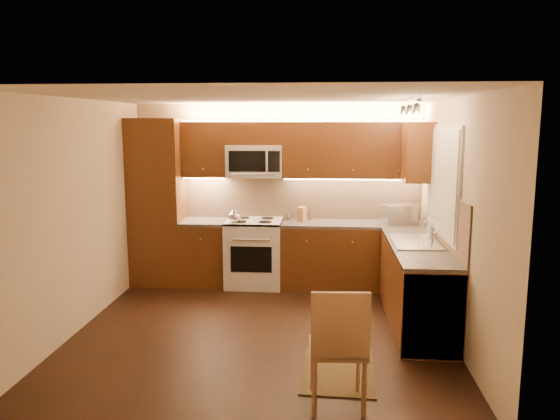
# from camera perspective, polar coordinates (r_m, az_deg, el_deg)

# --- Properties ---
(floor) EXTENTS (4.00, 4.00, 0.01)m
(floor) POSITION_cam_1_polar(r_m,az_deg,el_deg) (6.02, -1.90, -12.66)
(floor) COLOR black
(floor) RESTS_ON ground
(ceiling) EXTENTS (4.00, 4.00, 0.01)m
(ceiling) POSITION_cam_1_polar(r_m,az_deg,el_deg) (5.59, -2.04, 11.84)
(ceiling) COLOR beige
(ceiling) RESTS_ON ground
(wall_back) EXTENTS (4.00, 0.01, 2.50)m
(wall_back) POSITION_cam_1_polar(r_m,az_deg,el_deg) (7.64, -0.22, 1.76)
(wall_back) COLOR tan
(wall_back) RESTS_ON ground
(wall_front) EXTENTS (4.00, 0.01, 2.50)m
(wall_front) POSITION_cam_1_polar(r_m,az_deg,el_deg) (3.75, -5.56, -6.26)
(wall_front) COLOR tan
(wall_front) RESTS_ON ground
(wall_left) EXTENTS (0.01, 4.00, 2.50)m
(wall_left) POSITION_cam_1_polar(r_m,az_deg,el_deg) (6.23, -20.55, -0.55)
(wall_left) COLOR tan
(wall_left) RESTS_ON ground
(wall_right) EXTENTS (0.01, 4.00, 2.50)m
(wall_right) POSITION_cam_1_polar(r_m,az_deg,el_deg) (5.80, 18.08, -1.12)
(wall_right) COLOR tan
(wall_right) RESTS_ON ground
(pantry) EXTENTS (0.70, 0.60, 2.30)m
(pantry) POSITION_cam_1_polar(r_m,az_deg,el_deg) (7.69, -12.77, 0.82)
(pantry) COLOR #41210D
(pantry) RESTS_ON floor
(base_cab_back_left) EXTENTS (0.62, 0.60, 0.86)m
(base_cab_back_left) POSITION_cam_1_polar(r_m,az_deg,el_deg) (7.65, -7.84, -4.56)
(base_cab_back_left) COLOR #41210D
(base_cab_back_left) RESTS_ON floor
(counter_back_left) EXTENTS (0.62, 0.60, 0.04)m
(counter_back_left) POSITION_cam_1_polar(r_m,az_deg,el_deg) (7.56, -7.92, -1.25)
(counter_back_left) COLOR #312F2D
(counter_back_left) RESTS_ON base_cab_back_left
(base_cab_back_right) EXTENTS (1.92, 0.60, 0.86)m
(base_cab_back_right) POSITION_cam_1_polar(r_m,az_deg,el_deg) (7.48, 7.57, -4.88)
(base_cab_back_right) COLOR #41210D
(base_cab_back_right) RESTS_ON floor
(counter_back_right) EXTENTS (1.92, 0.60, 0.04)m
(counter_back_right) POSITION_cam_1_polar(r_m,az_deg,el_deg) (7.39, 7.64, -1.49)
(counter_back_right) COLOR #312F2D
(counter_back_right) RESTS_ON base_cab_back_right
(base_cab_right) EXTENTS (0.60, 2.00, 0.86)m
(base_cab_right) POSITION_cam_1_polar(r_m,az_deg,el_deg) (6.31, 14.19, -7.78)
(base_cab_right) COLOR #41210D
(base_cab_right) RESTS_ON floor
(counter_right) EXTENTS (0.60, 2.00, 0.04)m
(counter_right) POSITION_cam_1_polar(r_m,az_deg,el_deg) (6.19, 14.36, -3.80)
(counter_right) COLOR #312F2D
(counter_right) RESTS_ON base_cab_right
(dishwasher) EXTENTS (0.58, 0.60, 0.84)m
(dishwasher) POSITION_cam_1_polar(r_m,az_deg,el_deg) (5.65, 15.35, -9.85)
(dishwasher) COLOR silver
(dishwasher) RESTS_ON floor
(backsplash_back) EXTENTS (3.30, 0.02, 0.60)m
(backsplash_back) POSITION_cam_1_polar(r_m,az_deg,el_deg) (7.62, 2.40, 1.35)
(backsplash_back) COLOR tan
(backsplash_back) RESTS_ON wall_back
(backsplash_right) EXTENTS (0.02, 2.00, 0.60)m
(backsplash_right) POSITION_cam_1_polar(r_m,az_deg,el_deg) (6.19, 17.12, -0.91)
(backsplash_right) COLOR tan
(backsplash_right) RESTS_ON wall_right
(upper_cab_back_left) EXTENTS (0.62, 0.35, 0.75)m
(upper_cab_back_left) POSITION_cam_1_polar(r_m,az_deg,el_deg) (7.56, -7.88, 6.35)
(upper_cab_back_left) COLOR #41210D
(upper_cab_back_left) RESTS_ON wall_back
(upper_cab_back_right) EXTENTS (1.92, 0.35, 0.75)m
(upper_cab_back_right) POSITION_cam_1_polar(r_m,az_deg,el_deg) (7.39, 7.76, 6.29)
(upper_cab_back_right) COLOR #41210D
(upper_cab_back_right) RESTS_ON wall_back
(upper_cab_bridge) EXTENTS (0.76, 0.35, 0.31)m
(upper_cab_bridge) POSITION_cam_1_polar(r_m,az_deg,el_deg) (7.44, -2.67, 8.08)
(upper_cab_bridge) COLOR #41210D
(upper_cab_bridge) RESTS_ON wall_back
(upper_cab_right_corner) EXTENTS (0.35, 0.50, 0.75)m
(upper_cab_right_corner) POSITION_cam_1_polar(r_m,az_deg,el_deg) (7.06, 14.35, 5.95)
(upper_cab_right_corner) COLOR #41210D
(upper_cab_right_corner) RESTS_ON wall_right
(stove) EXTENTS (0.76, 0.65, 0.92)m
(stove) POSITION_cam_1_polar(r_m,az_deg,el_deg) (7.50, -2.72, -4.53)
(stove) COLOR silver
(stove) RESTS_ON floor
(microwave) EXTENTS (0.76, 0.38, 0.44)m
(microwave) POSITION_cam_1_polar(r_m,az_deg,el_deg) (7.44, -2.66, 5.19)
(microwave) COLOR silver
(microwave) RESTS_ON wall_back
(window_frame) EXTENTS (0.03, 1.44, 1.24)m
(window_frame) POSITION_cam_1_polar(r_m,az_deg,el_deg) (6.28, 16.96, 2.93)
(window_frame) COLOR silver
(window_frame) RESTS_ON wall_right
(window_blinds) EXTENTS (0.02, 1.36, 1.16)m
(window_blinds) POSITION_cam_1_polar(r_m,az_deg,el_deg) (6.27, 16.79, 2.94)
(window_blinds) COLOR silver
(window_blinds) RESTS_ON wall_right
(sink) EXTENTS (0.52, 0.86, 0.15)m
(sink) POSITION_cam_1_polar(r_m,az_deg,el_deg) (6.32, 14.17, -2.65)
(sink) COLOR silver
(sink) RESTS_ON counter_right
(faucet) EXTENTS (0.20, 0.04, 0.30)m
(faucet) POSITION_cam_1_polar(r_m,az_deg,el_deg) (6.34, 15.80, -1.99)
(faucet) COLOR silver
(faucet) RESTS_ON counter_right
(track_light_bar) EXTENTS (0.04, 1.20, 0.03)m
(track_light_bar) POSITION_cam_1_polar(r_m,az_deg,el_deg) (6.02, 13.54, 11.03)
(track_light_bar) COLOR silver
(track_light_bar) RESTS_ON ceiling
(kettle) EXTENTS (0.19, 0.19, 0.20)m
(kettle) POSITION_cam_1_polar(r_m,az_deg,el_deg) (7.24, -4.84, -0.52)
(kettle) COLOR silver
(kettle) RESTS_ON stove
(toaster_oven) EXTENTS (0.50, 0.43, 0.26)m
(toaster_oven) POSITION_cam_1_polar(r_m,az_deg,el_deg) (7.43, 12.36, -0.40)
(toaster_oven) COLOR silver
(toaster_oven) RESTS_ON counter_back_right
(knife_block) EXTENTS (0.13, 0.16, 0.19)m
(knife_block) POSITION_cam_1_polar(r_m,az_deg,el_deg) (7.44, 2.31, -0.43)
(knife_block) COLOR #9A6645
(knife_block) RESTS_ON counter_back_right
(spice_jar_a) EXTENTS (0.05, 0.05, 0.08)m
(spice_jar_a) POSITION_cam_1_polar(r_m,az_deg,el_deg) (7.53, 2.60, -0.73)
(spice_jar_a) COLOR silver
(spice_jar_a) RESTS_ON counter_back_right
(spice_jar_b) EXTENTS (0.06, 0.06, 0.08)m
(spice_jar_b) POSITION_cam_1_polar(r_m,az_deg,el_deg) (7.55, 0.76, -0.69)
(spice_jar_b) COLOR brown
(spice_jar_b) RESTS_ON counter_back_right
(spice_jar_c) EXTENTS (0.06, 0.06, 0.10)m
(spice_jar_c) POSITION_cam_1_polar(r_m,az_deg,el_deg) (7.52, 0.99, -0.68)
(spice_jar_c) COLOR silver
(spice_jar_c) RESTS_ON counter_back_right
(spice_jar_d) EXTENTS (0.06, 0.06, 0.10)m
(spice_jar_d) POSITION_cam_1_polar(r_m,az_deg,el_deg) (7.55, 3.27, -0.66)
(spice_jar_d) COLOR brown
(spice_jar_d) RESTS_ON counter_back_right
(soap_bottle) EXTENTS (0.11, 0.11, 0.18)m
(soap_bottle) POSITION_cam_1_polar(r_m,az_deg,el_deg) (6.71, 15.69, -1.88)
(soap_bottle) COLOR silver
(soap_bottle) RESTS_ON counter_right
(rug) EXTENTS (0.69, 1.00, 0.01)m
(rug) POSITION_cam_1_polar(r_m,az_deg,el_deg) (5.16, 6.17, -16.52)
(rug) COLOR black
(rug) RESTS_ON floor
(dining_chair) EXTENTS (0.47, 0.47, 1.00)m
(dining_chair) POSITION_cam_1_polar(r_m,az_deg,el_deg) (4.43, 6.12, -14.01)
(dining_chair) COLOR #9A6645
(dining_chair) RESTS_ON floor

